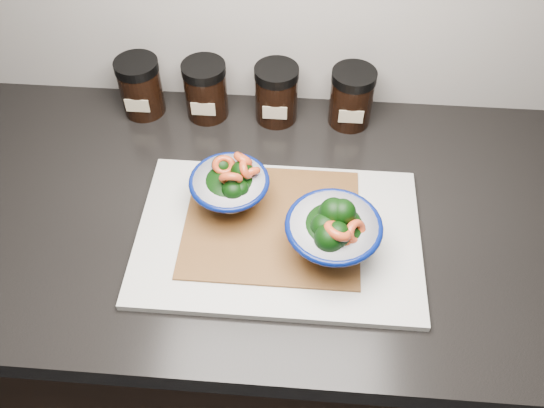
# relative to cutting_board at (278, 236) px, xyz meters

# --- Properties ---
(cabinet) EXTENTS (3.43, 0.58, 0.86)m
(cabinet) POSITION_rel_cutting_board_xyz_m (-0.09, 0.05, -0.48)
(cabinet) COLOR black
(cabinet) RESTS_ON ground
(countertop) EXTENTS (3.50, 0.60, 0.04)m
(countertop) POSITION_rel_cutting_board_xyz_m (-0.09, 0.05, -0.03)
(countertop) COLOR black
(countertop) RESTS_ON cabinet
(cutting_board) EXTENTS (0.45, 0.30, 0.01)m
(cutting_board) POSITION_rel_cutting_board_xyz_m (0.00, 0.00, 0.00)
(cutting_board) COLOR beige
(cutting_board) RESTS_ON countertop
(bamboo_mat) EXTENTS (0.28, 0.24, 0.00)m
(bamboo_mat) POSITION_rel_cutting_board_xyz_m (-0.01, 0.02, 0.01)
(bamboo_mat) COLOR brown
(bamboo_mat) RESTS_ON cutting_board
(bowl_left) EXTENTS (0.13, 0.13, 0.10)m
(bowl_left) POSITION_rel_cutting_board_xyz_m (-0.08, 0.05, 0.05)
(bowl_left) COLOR white
(bowl_left) RESTS_ON bamboo_mat
(bowl_right) EXTENTS (0.15, 0.15, 0.10)m
(bowl_right) POSITION_rel_cutting_board_xyz_m (0.08, -0.03, 0.06)
(bowl_right) COLOR white
(bowl_right) RESTS_ON bamboo_mat
(spice_jar_a) EXTENTS (0.08, 0.08, 0.11)m
(spice_jar_a) POSITION_rel_cutting_board_xyz_m (-0.28, 0.29, 0.05)
(spice_jar_a) COLOR black
(spice_jar_a) RESTS_ON countertop
(spice_jar_b) EXTENTS (0.08, 0.08, 0.11)m
(spice_jar_b) POSITION_rel_cutting_board_xyz_m (-0.16, 0.29, 0.05)
(spice_jar_b) COLOR black
(spice_jar_b) RESTS_ON countertop
(spice_jar_c) EXTENTS (0.08, 0.08, 0.11)m
(spice_jar_c) POSITION_rel_cutting_board_xyz_m (-0.02, 0.29, 0.05)
(spice_jar_c) COLOR black
(spice_jar_c) RESTS_ON countertop
(spice_jar_d) EXTENTS (0.08, 0.08, 0.11)m
(spice_jar_d) POSITION_rel_cutting_board_xyz_m (0.11, 0.29, 0.05)
(spice_jar_d) COLOR black
(spice_jar_d) RESTS_ON countertop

